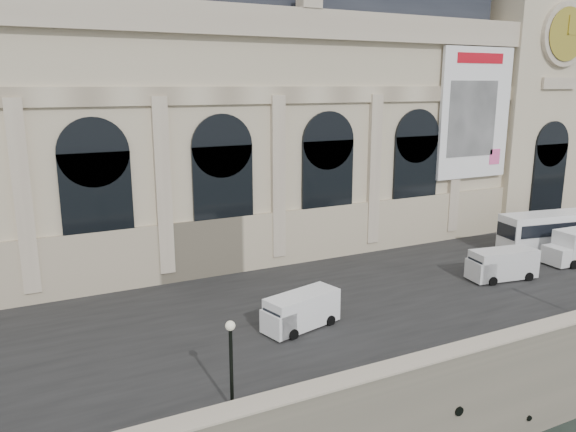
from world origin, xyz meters
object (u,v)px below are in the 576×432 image
at_px(van_c, 500,265).
at_px(lamp_left, 231,367).
at_px(bus_right, 562,229).
at_px(van_b, 298,312).

height_order(van_c, lamp_left, lamp_left).
bearing_deg(lamp_left, van_c, 16.80).
relative_size(bus_right, van_c, 2.23).
relative_size(bus_right, lamp_left, 2.79).
xyz_separation_m(bus_right, van_b, (-31.39, -4.57, -0.94)).
height_order(van_b, van_c, van_c).
bearing_deg(van_b, lamp_left, -136.54).
height_order(bus_right, van_c, bus_right).
bearing_deg(lamp_left, van_b, 43.46).
bearing_deg(van_b, van_c, 3.24).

